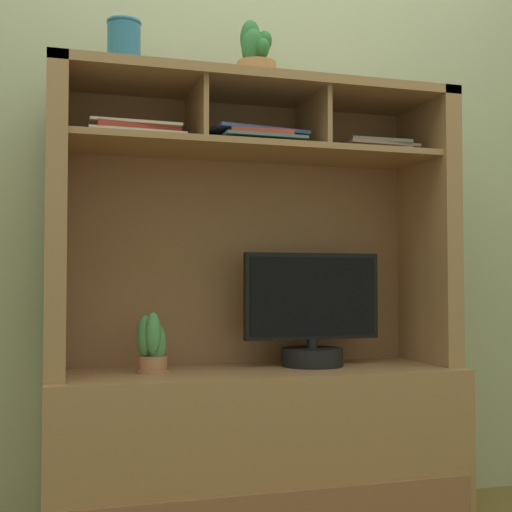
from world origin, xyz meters
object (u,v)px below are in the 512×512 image
(media_console, at_px, (255,399))
(magazine_stack_left, at_px, (257,139))
(magazine_stack_right, at_px, (372,150))
(ceramic_vase, at_px, (124,47))
(potted_succulent, at_px, (255,57))
(tv_monitor, at_px, (312,318))
(magazine_stack_centre, at_px, (133,134))
(potted_orchid, at_px, (151,345))

(media_console, xyz_separation_m, magazine_stack_left, (-0.01, -0.04, 0.85))
(magazine_stack_right, xyz_separation_m, ceramic_vase, (-0.86, 0.00, 0.28))
(media_console, xyz_separation_m, potted_succulent, (-0.00, -0.01, 1.12))
(media_console, distance_m, magazine_stack_right, 0.95)
(potted_succulent, bearing_deg, media_console, 74.14)
(ceramic_vase, bearing_deg, media_console, -1.77)
(potted_succulent, bearing_deg, ceramic_vase, 176.32)
(media_console, relative_size, tv_monitor, 3.14)
(media_console, height_order, potted_succulent, potted_succulent)
(magazine_stack_centre, distance_m, magazine_stack_right, 0.83)
(potted_orchid, bearing_deg, tv_monitor, 1.56)
(magazine_stack_right, bearing_deg, potted_orchid, -178.26)
(potted_succulent, bearing_deg, tv_monitor, 4.60)
(magazine_stack_centre, relative_size, ceramic_vase, 1.76)
(media_console, height_order, potted_orchid, media_console)
(media_console, xyz_separation_m, ceramic_vase, (-0.43, 0.01, 1.12))
(magazine_stack_left, height_order, potted_succulent, potted_succulent)
(potted_orchid, distance_m, potted_succulent, 1.00)
(potted_orchid, xyz_separation_m, magazine_stack_right, (0.77, 0.02, 0.66))
(potted_succulent, bearing_deg, magazine_stack_centre, -179.68)
(tv_monitor, relative_size, magazine_stack_right, 1.51)
(tv_monitor, height_order, potted_orchid, tv_monitor)
(potted_succulent, xyz_separation_m, ceramic_vase, (-0.43, 0.03, 0.00))
(ceramic_vase, bearing_deg, potted_orchid, -16.30)
(magazine_stack_right, distance_m, potted_succulent, 0.51)
(potted_orchid, xyz_separation_m, ceramic_vase, (-0.09, 0.03, 0.94))
(potted_succulent, height_order, ceramic_vase, potted_succulent)
(ceramic_vase, bearing_deg, potted_succulent, -3.68)
(magazine_stack_centre, xyz_separation_m, potted_succulent, (0.40, 0.00, 0.28))
(tv_monitor, distance_m, potted_orchid, 0.55)
(tv_monitor, bearing_deg, ceramic_vase, 179.00)
(tv_monitor, xyz_separation_m, ceramic_vase, (-0.63, 0.01, 0.86))
(magazine_stack_left, xyz_separation_m, potted_succulent, (0.00, 0.03, 0.28))
(tv_monitor, height_order, magazine_stack_right, magazine_stack_right)
(ceramic_vase, bearing_deg, magazine_stack_right, -0.17)
(media_console, relative_size, magazine_stack_centre, 4.86)
(potted_orchid, relative_size, ceramic_vase, 1.09)
(magazine_stack_right, height_order, potted_succulent, potted_succulent)
(media_console, height_order, ceramic_vase, ceramic_vase)
(magazine_stack_centre, distance_m, ceramic_vase, 0.28)
(media_console, bearing_deg, magazine_stack_right, 1.45)
(media_console, bearing_deg, magazine_stack_left, -98.79)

